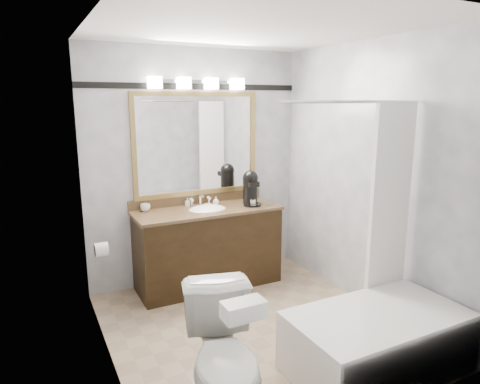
# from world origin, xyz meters

# --- Properties ---
(room) EXTENTS (2.42, 2.62, 2.52)m
(room) POSITION_xyz_m (0.00, 0.00, 1.25)
(room) COLOR gray
(room) RESTS_ON ground
(vanity) EXTENTS (1.53, 0.58, 0.97)m
(vanity) POSITION_xyz_m (0.00, 1.02, 0.44)
(vanity) COLOR black
(vanity) RESTS_ON ground
(mirror) EXTENTS (1.40, 0.04, 1.10)m
(mirror) POSITION_xyz_m (0.00, 1.28, 1.50)
(mirror) COLOR #9D8147
(mirror) RESTS_ON room
(vanity_light_bar) EXTENTS (1.02, 0.14, 0.12)m
(vanity_light_bar) POSITION_xyz_m (0.00, 1.23, 2.13)
(vanity_light_bar) COLOR silver
(vanity_light_bar) RESTS_ON room
(accent_stripe) EXTENTS (2.40, 0.01, 0.06)m
(accent_stripe) POSITION_xyz_m (0.00, 1.29, 2.10)
(accent_stripe) COLOR black
(accent_stripe) RESTS_ON room
(bathtub) EXTENTS (1.30, 0.75, 1.96)m
(bathtub) POSITION_xyz_m (0.55, -0.90, 0.28)
(bathtub) COLOR white
(bathtub) RESTS_ON ground
(tp_roll) EXTENTS (0.11, 0.12, 0.12)m
(tp_roll) POSITION_xyz_m (-1.14, 0.66, 0.70)
(tp_roll) COLOR white
(tp_roll) RESTS_ON room
(toilet) EXTENTS (0.64, 0.88, 0.81)m
(toilet) POSITION_xyz_m (-0.68, -0.88, 0.40)
(toilet) COLOR white
(toilet) RESTS_ON ground
(tissue_box) EXTENTS (0.24, 0.13, 0.10)m
(tissue_box) POSITION_xyz_m (-0.68, -1.12, 0.86)
(tissue_box) COLOR white
(tissue_box) RESTS_ON toilet
(coffee_maker) EXTENTS (0.19, 0.24, 0.37)m
(coffee_maker) POSITION_xyz_m (0.49, 0.98, 1.04)
(coffee_maker) COLOR black
(coffee_maker) RESTS_ON vanity
(cup_left) EXTENTS (0.11, 0.11, 0.08)m
(cup_left) POSITION_xyz_m (-0.61, 1.21, 0.89)
(cup_left) COLOR white
(cup_left) RESTS_ON vanity
(soap_bottle_a) EXTENTS (0.04, 0.04, 0.09)m
(soap_bottle_a) POSITION_xyz_m (-0.15, 1.20, 0.90)
(soap_bottle_a) COLOR white
(soap_bottle_a) RESTS_ON vanity
(soap_bottle_b) EXTENTS (0.07, 0.07, 0.08)m
(soap_bottle_b) POSITION_xyz_m (0.16, 1.15, 0.89)
(soap_bottle_b) COLOR white
(soap_bottle_b) RESTS_ON vanity
(soap_bar) EXTENTS (0.07, 0.05, 0.02)m
(soap_bar) POSITION_xyz_m (0.05, 1.13, 0.86)
(soap_bar) COLOR beige
(soap_bar) RESTS_ON vanity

